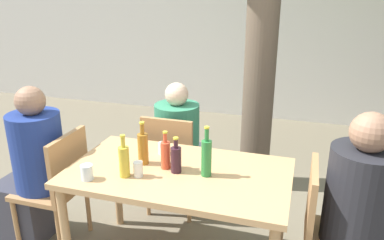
% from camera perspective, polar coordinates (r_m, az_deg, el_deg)
% --- Properties ---
extents(cafe_building_wall, '(10.00, 0.08, 2.80)m').
position_cam_1_polar(cafe_building_wall, '(5.73, 10.09, 14.05)').
color(cafe_building_wall, beige).
rests_on(cafe_building_wall, ground_plane).
extents(dining_table_front, '(1.45, 0.83, 0.78)m').
position_cam_1_polar(dining_table_front, '(2.52, -2.05, -9.48)').
color(dining_table_front, tan).
rests_on(dining_table_front, ground_plane).
extents(patio_chair_0, '(0.44, 0.44, 0.92)m').
position_cam_1_polar(patio_chair_0, '(3.02, -19.68, -8.96)').
color(patio_chair_0, '#A87A4C').
rests_on(patio_chair_0, ground_plane).
extents(patio_chair_1, '(0.44, 0.44, 0.92)m').
position_cam_1_polar(patio_chair_1, '(2.51, 20.00, -15.26)').
color(patio_chair_1, '#A87A4C').
rests_on(patio_chair_1, ground_plane).
extents(patio_chair_2, '(0.44, 0.44, 0.92)m').
position_cam_1_polar(patio_chair_2, '(3.23, -3.10, -5.88)').
color(patio_chair_2, '#A87A4C').
rests_on(patio_chair_2, ground_plane).
extents(person_seated_0, '(0.59, 0.38, 1.26)m').
position_cam_1_polar(person_seated_0, '(3.14, -23.17, -7.44)').
color(person_seated_0, '#383842').
rests_on(person_seated_0, ground_plane).
extents(person_seated_1, '(0.60, 0.39, 1.29)m').
position_cam_1_polar(person_seated_1, '(2.50, 25.47, -14.46)').
color(person_seated_1, '#383842').
rests_on(person_seated_1, ground_plane).
extents(person_seated_2, '(0.39, 0.59, 1.16)m').
position_cam_1_polar(person_seated_2, '(3.43, -1.74, -4.34)').
color(person_seated_2, '#383842').
rests_on(person_seated_2, ground_plane).
extents(soda_bottle_0, '(0.06, 0.06, 0.26)m').
position_cam_1_polar(soda_bottle_0, '(2.47, -4.05, -5.20)').
color(soda_bottle_0, '#DB4C2D').
rests_on(soda_bottle_0, dining_table_front).
extents(oil_cruet_1, '(0.07, 0.07, 0.28)m').
position_cam_1_polar(oil_cruet_1, '(2.40, -10.31, -6.10)').
color(oil_cruet_1, gold).
rests_on(oil_cruet_1, dining_table_front).
extents(amber_bottle_2, '(0.07, 0.07, 0.30)m').
position_cam_1_polar(amber_bottle_2, '(2.54, -7.48, -4.20)').
color(amber_bottle_2, '#9E661E').
rests_on(amber_bottle_2, dining_table_front).
extents(green_bottle_3, '(0.07, 0.07, 0.33)m').
position_cam_1_polar(green_bottle_3, '(2.36, 2.21, -5.63)').
color(green_bottle_3, '#287A38').
rests_on(green_bottle_3, dining_table_front).
extents(wine_bottle_4, '(0.07, 0.07, 0.24)m').
position_cam_1_polar(wine_bottle_4, '(2.42, -2.44, -5.92)').
color(wine_bottle_4, '#331923').
rests_on(wine_bottle_4, dining_table_front).
extents(drinking_glass_0, '(0.08, 0.08, 0.10)m').
position_cam_1_polar(drinking_glass_0, '(2.44, -15.71, -7.68)').
color(drinking_glass_0, silver).
rests_on(drinking_glass_0, dining_table_front).
extents(drinking_glass_1, '(0.06, 0.06, 0.10)m').
position_cam_1_polar(drinking_glass_1, '(2.41, -8.21, -7.44)').
color(drinking_glass_1, silver).
rests_on(drinking_glass_1, dining_table_front).
extents(drinking_glass_2, '(0.07, 0.07, 0.09)m').
position_cam_1_polar(drinking_glass_2, '(2.71, -4.40, -4.31)').
color(drinking_glass_2, white).
rests_on(drinking_glass_2, dining_table_front).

